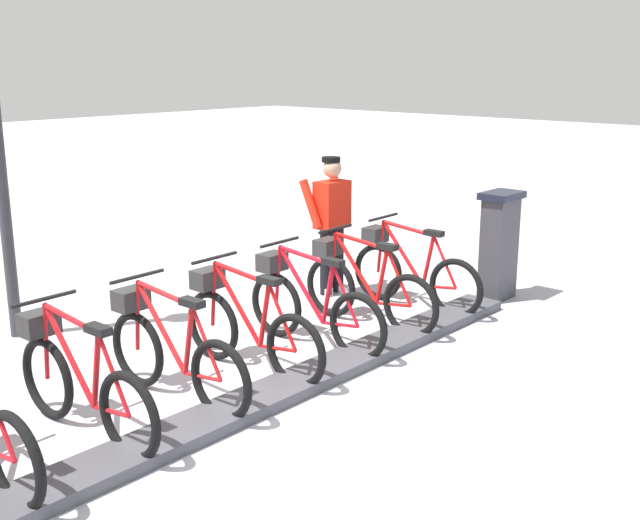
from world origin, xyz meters
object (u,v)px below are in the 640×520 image
Objects in this scene: bike_docked_0 at (410,271)px; bike_docked_2 at (310,305)px; bike_docked_1 at (364,286)px; worker_near_rack at (331,220)px; bike_docked_4 at (171,351)px; bike_docked_5 at (79,382)px; payment_kiosk at (499,244)px; bike_docked_3 at (246,326)px.

bike_docked_2 is (0.00, 1.70, 0.00)m from bike_docked_0.
worker_near_rack reaches higher than bike_docked_1.
bike_docked_1 is 1.00× the size of bike_docked_4.
bike_docked_0 is 1.00× the size of bike_docked_5.
bike_docked_1 is (0.00, 0.85, 0.00)m from bike_docked_0.
payment_kiosk is 1.92m from bike_docked_1.
bike_docked_0 is 3.40m from bike_docked_4.
bike_docked_3 is at bearing -90.00° from bike_docked_5.
bike_docked_1 and bike_docked_4 have the same top height.
worker_near_rack reaches higher than bike_docked_3.
bike_docked_4 is (0.00, 3.40, 0.00)m from bike_docked_0.
bike_docked_2 is at bearing -90.00° from bike_docked_3.
bike_docked_3 is (0.00, 1.70, 0.00)m from bike_docked_1.
bike_docked_1 is 0.85m from bike_docked_2.
bike_docked_1 is 1.70m from bike_docked_3.
bike_docked_4 is 3.38m from worker_near_rack.
worker_near_rack is at bearing -75.91° from bike_docked_5.
bike_docked_5 is (0.00, 1.70, 0.00)m from bike_docked_3.
bike_docked_2 and bike_docked_5 have the same top height.
bike_docked_3 is at bearing 113.41° from worker_near_rack.
bike_docked_2 is at bearing 77.90° from payment_kiosk.
payment_kiosk is 0.74× the size of bike_docked_1.
bike_docked_2 and bike_docked_4 have the same top height.
bike_docked_2 is 1.70m from bike_docked_4.
bike_docked_0 is 1.14m from worker_near_rack.
bike_docked_2 is at bearing 90.00° from bike_docked_1.
worker_near_rack is (1.01, -0.64, 0.48)m from bike_docked_1.
worker_near_rack is (1.01, -1.49, 0.48)m from bike_docked_2.
bike_docked_4 is at bearing 90.00° from bike_docked_1.
worker_near_rack reaches higher than bike_docked_5.
bike_docked_2 is at bearing -90.00° from bike_docked_4.
bike_docked_2 is 1.04× the size of worker_near_rack.
bike_docked_0 is 1.00× the size of bike_docked_2.
bike_docked_3 is 1.00× the size of bike_docked_5.
payment_kiosk reaches higher than bike_docked_5.
worker_near_rack reaches higher than bike_docked_4.
bike_docked_2 and bike_docked_3 have the same top height.
bike_docked_1 is at bearing 90.00° from bike_docked_0.
bike_docked_3 is 1.00× the size of bike_docked_4.
bike_docked_1 is at bearing -90.00° from bike_docked_3.
bike_docked_5 is at bearing 90.00° from bike_docked_4.
bike_docked_4 is (0.57, 4.37, -0.24)m from payment_kiosk.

